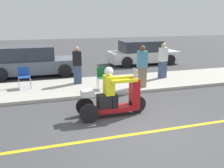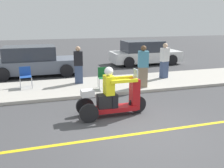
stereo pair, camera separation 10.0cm
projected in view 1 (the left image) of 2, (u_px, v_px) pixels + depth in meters
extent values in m
plane|color=#424244|center=(145.00, 133.00, 6.36)|extent=(60.00, 60.00, 0.00)
cube|color=gold|center=(128.00, 135.00, 6.22)|extent=(24.00, 0.12, 0.01)
cube|color=#B2ADA3|center=(99.00, 85.00, 10.58)|extent=(28.00, 2.80, 0.12)
cylinder|color=black|center=(137.00, 104.00, 7.64)|extent=(0.54, 0.10, 0.54)
cylinder|color=black|center=(89.00, 113.00, 6.91)|extent=(0.54, 0.10, 0.54)
cylinder|color=black|center=(85.00, 106.00, 7.45)|extent=(0.54, 0.10, 0.54)
cube|color=#AD1419|center=(112.00, 109.00, 7.42)|extent=(1.46, 0.41, 0.13)
cube|color=black|center=(107.00, 101.00, 7.31)|extent=(0.58, 0.32, 0.40)
cube|color=#AD1419|center=(134.00, 94.00, 7.52)|extent=(0.24, 0.32, 0.93)
cube|color=silver|center=(136.00, 74.00, 7.37)|extent=(0.03, 0.29, 0.30)
cube|color=silver|center=(87.00, 93.00, 7.06)|extent=(0.36, 0.32, 0.18)
cube|color=yellow|center=(109.00, 85.00, 7.20)|extent=(0.26, 0.38, 0.55)
sphere|color=white|center=(109.00, 71.00, 7.10)|extent=(0.26, 0.26, 0.26)
cube|color=black|center=(114.00, 101.00, 7.25)|extent=(0.14, 0.14, 0.40)
cube|color=black|center=(112.00, 99.00, 7.47)|extent=(0.14, 0.14, 0.40)
cube|color=yellow|center=(124.00, 81.00, 7.10)|extent=(0.81, 0.09, 0.09)
cube|color=yellow|center=(120.00, 78.00, 7.47)|extent=(0.81, 0.09, 0.09)
cube|color=#38476B|center=(78.00, 74.00, 10.60)|extent=(0.37, 0.28, 0.76)
cube|color=black|center=(77.00, 59.00, 10.42)|extent=(0.41, 0.28, 0.60)
sphere|color=tan|center=(77.00, 49.00, 10.32)|extent=(0.21, 0.21, 0.21)
cube|color=gray|center=(142.00, 77.00, 10.05)|extent=(0.40, 0.31, 0.81)
cube|color=#4C99B7|center=(142.00, 59.00, 9.87)|extent=(0.44, 0.32, 0.64)
sphere|color=brown|center=(143.00, 48.00, 9.76)|extent=(0.22, 0.22, 0.22)
cube|color=#38476B|center=(163.00, 69.00, 11.58)|extent=(0.39, 0.30, 0.78)
cube|color=silver|center=(163.00, 55.00, 11.40)|extent=(0.43, 0.31, 0.62)
sphere|color=beige|center=(164.00, 45.00, 11.30)|extent=(0.21, 0.21, 0.21)
cylinder|color=#A5A8AD|center=(98.00, 85.00, 9.58)|extent=(0.02, 0.02, 0.44)
cylinder|color=#A5A8AD|center=(110.00, 84.00, 9.65)|extent=(0.02, 0.02, 0.44)
cylinder|color=#A5A8AD|center=(97.00, 82.00, 10.00)|extent=(0.02, 0.02, 0.44)
cylinder|color=#A5A8AD|center=(108.00, 82.00, 10.07)|extent=(0.02, 0.02, 0.44)
cube|color=#19662D|center=(103.00, 78.00, 9.77)|extent=(0.49, 0.49, 0.02)
cube|color=#19662D|center=(102.00, 72.00, 9.93)|extent=(0.44, 0.08, 0.38)
cylinder|color=#A5A8AD|center=(19.00, 84.00, 9.64)|extent=(0.02, 0.02, 0.44)
cylinder|color=#A5A8AD|center=(31.00, 83.00, 9.80)|extent=(0.02, 0.02, 0.44)
cylinder|color=#A5A8AD|center=(19.00, 82.00, 10.04)|extent=(0.02, 0.02, 0.44)
cylinder|color=#A5A8AD|center=(30.00, 81.00, 10.19)|extent=(0.02, 0.02, 0.44)
cube|color=#1E479E|center=(24.00, 77.00, 9.86)|extent=(0.47, 0.47, 0.02)
cube|color=#1E479E|center=(24.00, 71.00, 10.01)|extent=(0.44, 0.05, 0.38)
cube|color=slate|center=(33.00, 66.00, 12.56)|extent=(4.49, 1.78, 0.64)
cube|color=#2D333D|center=(28.00, 53.00, 12.33)|extent=(2.47, 1.60, 0.66)
cylinder|color=black|center=(65.00, 71.00, 12.21)|extent=(0.64, 0.22, 0.64)
cylinder|color=black|center=(61.00, 65.00, 13.85)|extent=(0.64, 0.22, 0.64)
cylinder|color=black|center=(0.00, 75.00, 11.36)|extent=(0.64, 0.22, 0.64)
cylinder|color=black|center=(4.00, 68.00, 13.00)|extent=(0.64, 0.22, 0.64)
cube|color=silver|center=(143.00, 56.00, 15.73)|extent=(4.36, 1.72, 0.63)
cube|color=#2D333D|center=(140.00, 46.00, 15.50)|extent=(2.40, 1.54, 0.66)
cylinder|color=black|center=(170.00, 60.00, 15.39)|extent=(0.64, 0.22, 0.64)
cylinder|color=black|center=(157.00, 56.00, 16.97)|extent=(0.64, 0.22, 0.64)
cylinder|color=black|center=(127.00, 62.00, 14.56)|extent=(0.64, 0.22, 0.64)
cylinder|color=black|center=(118.00, 58.00, 16.14)|extent=(0.64, 0.22, 0.64)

